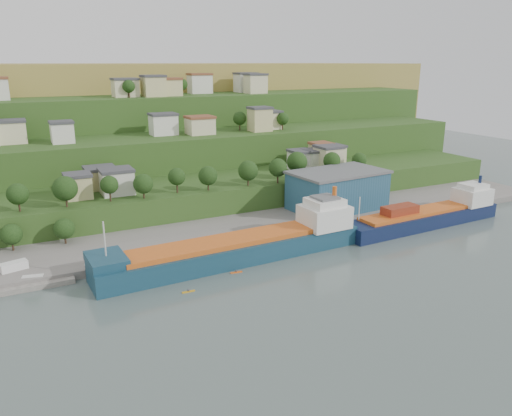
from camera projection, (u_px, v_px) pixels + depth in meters
ground at (237, 276)px, 118.92m from camera, size 500.00×500.00×0.00m
quay at (258, 230)px, 151.54m from camera, size 220.00×26.00×4.00m
hillside at (104, 158)px, 263.39m from camera, size 360.00×210.97×96.00m
cargo_ship_near at (242, 249)px, 128.16m from camera, size 71.65×13.93×18.32m
cargo_ship_far at (428, 218)px, 155.32m from camera, size 57.63×11.89×15.56m
warehouse at (337, 190)px, 164.89m from camera, size 32.53×21.62×12.80m
caravan at (14, 268)px, 117.28m from camera, size 6.41×3.91×2.79m
dinghy at (33, 278)px, 114.11m from camera, size 4.86×2.76×0.92m
kayak_orange at (236, 272)px, 120.78m from camera, size 2.96×0.84×0.73m
kayak_yellow at (188, 291)px, 110.65m from camera, size 2.93×0.59×0.73m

